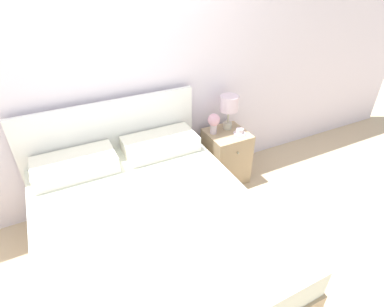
{
  "coord_description": "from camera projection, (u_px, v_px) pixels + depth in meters",
  "views": [
    {
      "loc": [
        -0.42,
        -2.51,
        2.11
      ],
      "look_at": [
        0.57,
        -0.53,
        0.67
      ],
      "focal_mm": 28.0,
      "sensor_mm": 36.0,
      "label": 1
    }
  ],
  "objects": [
    {
      "name": "flower_vase",
      "position": [
        214.0,
        122.0,
        3.05
      ],
      "size": [
        0.13,
        0.13,
        0.22
      ],
      "color": "silver",
      "rests_on": "nightstand"
    },
    {
      "name": "teacup",
      "position": [
        240.0,
        131.0,
        3.11
      ],
      "size": [
        0.13,
        0.13,
        0.05
      ],
      "color": "white",
      "rests_on": "nightstand"
    },
    {
      "name": "bed",
      "position": [
        148.0,
        232.0,
        2.34
      ],
      "size": [
        1.62,
        1.94,
        1.08
      ],
      "color": "tan",
      "rests_on": "ground_plane"
    },
    {
      "name": "table_lamp",
      "position": [
        229.0,
        106.0,
        3.07
      ],
      "size": [
        0.19,
        0.19,
        0.37
      ],
      "color": "beige",
      "rests_on": "nightstand"
    },
    {
      "name": "nightstand",
      "position": [
        226.0,
        156.0,
        3.29
      ],
      "size": [
        0.42,
        0.43,
        0.58
      ],
      "color": "tan",
      "rests_on": "ground_plane"
    },
    {
      "name": "wall_back",
      "position": [
        100.0,
        73.0,
        2.53
      ],
      "size": [
        8.0,
        0.06,
        2.6
      ],
      "color": "white",
      "rests_on": "ground_plane"
    },
    {
      "name": "ground_plane",
      "position": [
        122.0,
        195.0,
        3.19
      ],
      "size": [
        12.0,
        12.0,
        0.0
      ],
      "primitive_type": "plane",
      "color": "#CCB28E"
    }
  ]
}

